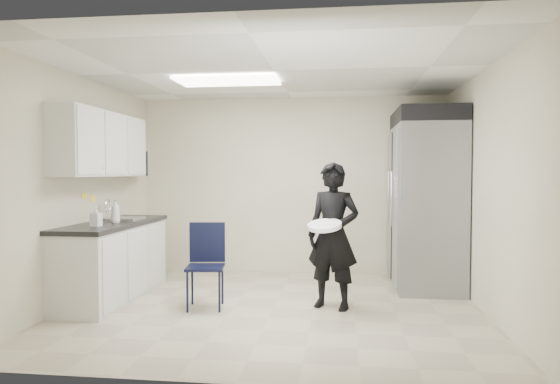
# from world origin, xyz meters

# --- Properties ---
(floor) EXTENTS (4.50, 4.50, 0.00)m
(floor) POSITION_xyz_m (0.00, 0.00, 0.00)
(floor) COLOR #B5A98E
(floor) RESTS_ON ground
(ceiling) EXTENTS (4.50, 4.50, 0.00)m
(ceiling) POSITION_xyz_m (0.00, 0.00, 2.60)
(ceiling) COLOR white
(ceiling) RESTS_ON back_wall
(back_wall) EXTENTS (4.50, 0.00, 4.50)m
(back_wall) POSITION_xyz_m (0.00, 2.00, 1.30)
(back_wall) COLOR beige
(back_wall) RESTS_ON floor
(left_wall) EXTENTS (0.00, 4.00, 4.00)m
(left_wall) POSITION_xyz_m (-2.25, 0.00, 1.30)
(left_wall) COLOR beige
(left_wall) RESTS_ON floor
(right_wall) EXTENTS (0.00, 4.00, 4.00)m
(right_wall) POSITION_xyz_m (2.25, 0.00, 1.30)
(right_wall) COLOR beige
(right_wall) RESTS_ON floor
(ceiling_panel) EXTENTS (1.20, 0.60, 0.02)m
(ceiling_panel) POSITION_xyz_m (-0.60, 0.40, 2.57)
(ceiling_panel) COLOR white
(ceiling_panel) RESTS_ON ceiling
(lower_counter) EXTENTS (0.60, 1.90, 0.86)m
(lower_counter) POSITION_xyz_m (-1.95, 0.20, 0.43)
(lower_counter) COLOR silver
(lower_counter) RESTS_ON floor
(countertop) EXTENTS (0.64, 1.95, 0.05)m
(countertop) POSITION_xyz_m (-1.95, 0.20, 0.89)
(countertop) COLOR black
(countertop) RESTS_ON lower_counter
(sink) EXTENTS (0.42, 0.40, 0.14)m
(sink) POSITION_xyz_m (-1.93, 0.45, 0.87)
(sink) COLOR gray
(sink) RESTS_ON countertop
(faucet) EXTENTS (0.02, 0.02, 0.24)m
(faucet) POSITION_xyz_m (-2.13, 0.45, 1.02)
(faucet) COLOR silver
(faucet) RESTS_ON countertop
(upper_cabinets) EXTENTS (0.35, 1.80, 0.75)m
(upper_cabinets) POSITION_xyz_m (-2.08, 0.20, 1.83)
(upper_cabinets) COLOR silver
(upper_cabinets) RESTS_ON left_wall
(towel_dispenser) EXTENTS (0.22, 0.30, 0.35)m
(towel_dispenser) POSITION_xyz_m (-2.14, 1.35, 1.62)
(towel_dispenser) COLOR black
(towel_dispenser) RESTS_ON left_wall
(notice_sticker_left) EXTENTS (0.00, 0.12, 0.07)m
(notice_sticker_left) POSITION_xyz_m (-2.24, 0.10, 1.22)
(notice_sticker_left) COLOR yellow
(notice_sticker_left) RESTS_ON left_wall
(notice_sticker_right) EXTENTS (0.00, 0.12, 0.07)m
(notice_sticker_right) POSITION_xyz_m (-2.24, 0.30, 1.18)
(notice_sticker_right) COLOR yellow
(notice_sticker_right) RESTS_ON left_wall
(commercial_fridge) EXTENTS (0.80, 1.35, 2.10)m
(commercial_fridge) POSITION_xyz_m (1.83, 1.27, 1.05)
(commercial_fridge) COLOR gray
(commercial_fridge) RESTS_ON floor
(fridge_compressor) EXTENTS (0.80, 1.35, 0.20)m
(fridge_compressor) POSITION_xyz_m (1.83, 1.27, 2.20)
(fridge_compressor) COLOR black
(fridge_compressor) RESTS_ON commercial_fridge
(folding_chair) EXTENTS (0.46, 0.46, 0.90)m
(folding_chair) POSITION_xyz_m (-0.75, -0.09, 0.45)
(folding_chair) COLOR black
(folding_chair) RESTS_ON floor
(man_tuxedo) EXTENTS (0.69, 0.57, 1.61)m
(man_tuxedo) POSITION_xyz_m (0.65, 0.08, 0.80)
(man_tuxedo) COLOR black
(man_tuxedo) RESTS_ON floor
(bucket_lid) EXTENTS (0.46, 0.46, 0.04)m
(bucket_lid) POSITION_xyz_m (0.56, -0.16, 0.94)
(bucket_lid) COLOR silver
(bucket_lid) RESTS_ON man_tuxedo
(soap_bottle_a) EXTENTS (0.15, 0.15, 0.27)m
(soap_bottle_a) POSITION_xyz_m (-1.87, 0.11, 1.05)
(soap_bottle_a) COLOR white
(soap_bottle_a) RESTS_ON countertop
(soap_bottle_b) EXTENTS (0.11, 0.11, 0.22)m
(soap_bottle_b) POSITION_xyz_m (-1.90, -0.30, 1.02)
(soap_bottle_b) COLOR silver
(soap_bottle_b) RESTS_ON countertop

